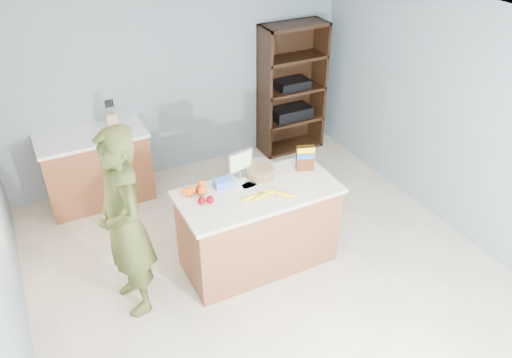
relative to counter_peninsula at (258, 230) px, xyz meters
name	(u,v)px	position (x,y,z in m)	size (l,w,h in m)	color
floor	(272,279)	(0.00, -0.30, -0.42)	(4.50, 5.00, 0.02)	beige
walls	(275,133)	(0.00, -0.30, 1.24)	(4.52, 5.02, 2.51)	gray
counter_peninsula	(258,230)	(0.00, 0.00, 0.00)	(1.56, 0.76, 0.90)	brown
back_cabinet	(97,168)	(-1.20, 1.90, 0.04)	(1.24, 0.62, 0.90)	brown
shelving_unit	(290,91)	(1.55, 2.05, 0.45)	(0.90, 0.40, 1.80)	black
person	(124,225)	(-1.29, 0.03, 0.50)	(0.67, 0.44, 1.84)	#424A1E
knife_block	(112,122)	(-0.94, 1.88, 0.60)	(0.12, 0.10, 0.31)	tan
envelopes	(249,185)	(-0.04, 0.11, 0.49)	(0.31, 0.18, 0.00)	white
bananas	(267,195)	(0.02, -0.14, 0.51)	(0.51, 0.27, 0.05)	yellow
apples	(204,197)	(-0.53, 0.09, 0.52)	(0.15, 0.27, 0.07)	maroon
oranges	(195,190)	(-0.55, 0.23, 0.53)	(0.26, 0.19, 0.08)	orange
blue_carton	(223,183)	(-0.27, 0.21, 0.52)	(0.18, 0.12, 0.08)	blue
salad_bowl	(260,171)	(0.13, 0.22, 0.54)	(0.30, 0.30, 0.13)	#267219
tv	(240,162)	(-0.04, 0.31, 0.64)	(0.28, 0.12, 0.28)	silver
cereal_box	(305,156)	(0.59, 0.12, 0.64)	(0.19, 0.12, 0.27)	#592B14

